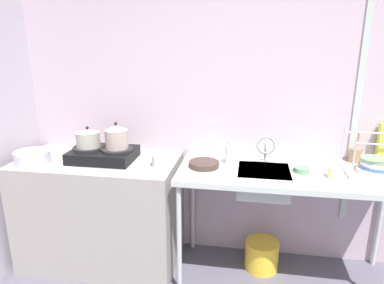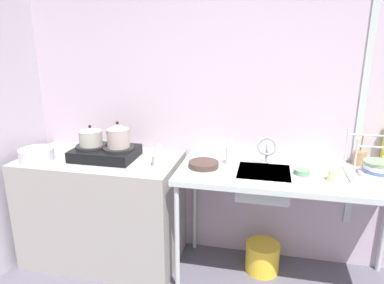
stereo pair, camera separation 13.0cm
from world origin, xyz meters
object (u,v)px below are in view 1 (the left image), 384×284
Objects in this scene: cup_by_rack at (334,173)px; stove at (103,154)px; pot_beside_stove at (32,157)px; dish_rack at (375,166)px; pot_on_right_burner at (116,137)px; small_bowl_on_drainboard at (301,170)px; percolator at (159,155)px; bottle_by_sink at (230,154)px; pot_on_left_burner at (88,138)px; bucket_on_floor at (262,255)px; utensil_jar at (355,155)px; faucet at (266,146)px; sink_basin at (263,181)px; frying_pan at (204,164)px.

stove is at bearing 176.90° from cup_by_rack.
dish_rack is at bearing 4.42° from pot_beside_stove.
small_bowl_on_drainboard is at bearing -0.70° from pot_on_right_burner.
percolator is 1.23m from cup_by_rack.
pot_beside_stove is at bearing -171.12° from bottle_by_sink.
pot_beside_stove is (-0.39, -0.16, -0.13)m from pot_on_left_burner.
pot_on_left_burner reaches higher than percolator.
small_bowl_on_drainboard reaches higher than bucket_on_floor.
small_bowl_on_drainboard is (1.60, -0.02, -0.15)m from pot_on_left_burner.
stove is 2.01× the size of utensil_jar.
small_bowl_on_drainboard is at bearing -10.32° from bottle_by_sink.
percolator is (0.34, -0.06, -0.11)m from pot_on_right_burner.
faucet is 0.90× the size of utensil_jar.
pot_on_left_burner is 0.90× the size of pot_on_right_burner.
small_bowl_on_drainboard is 0.46× the size of utensil_jar.
faucet is 0.28m from bottle_by_sink.
dish_rack is 0.24m from utensil_jar.
sink_basin is (1.23, -0.02, -0.14)m from stove.
percolator is 0.46× the size of dish_rack.
bottle_by_sink reaches higher than stove.
pot_on_right_burner is at bearing 0.00° from pot_on_left_burner.
sink_basin is (1.35, -0.02, -0.26)m from pot_on_left_burner.
dish_rack is 1.01m from bottle_by_sink.
frying_pan reaches higher than sink_basin.
bucket_on_floor is at bearing 175.65° from dish_rack.
pot_on_right_burner is at bearing 176.67° from cup_by_rack.
pot_on_left_burner is at bearing -178.98° from dish_rack.
pot_on_left_burner reaches higher than faucet.
bucket_on_floor is (0.02, -0.04, -0.91)m from faucet.
stove is 1.24m from sink_basin.
pot_beside_stove is at bearing -174.33° from percolator.
pot_on_left_burner is 0.47× the size of dish_rack.
faucet is (0.78, 0.19, 0.05)m from percolator.
bottle_by_sink is at bearing 8.88° from pot_beside_stove.
faucet is at bearing 172.79° from dish_rack.
bucket_on_floor is (-0.43, 0.18, -0.81)m from cup_by_rack.
faucet is at bearing 5.54° from pot_on_left_burner.
pot_on_right_burner is at bearing -175.36° from bucket_on_floor.
bucket_on_floor is (-0.66, -0.18, -0.83)m from utensil_jar.
pot_on_left_burner is at bearing 179.41° from small_bowl_on_drainboard.
pot_beside_stove reaches higher than bucket_on_floor.
pot_on_right_burner is 0.56× the size of sink_basin.
stove is 2.61× the size of bottle_by_sink.
pot_beside_stove is 2.46m from utensil_jar.
bucket_on_floor is (1.38, 0.09, -0.95)m from pot_on_left_burner.
pot_on_right_burner is 0.70m from frying_pan.
dish_rack is 1.62× the size of utensil_jar.
stove is at bearing 179.17° from sink_basin.
stove is 2.38× the size of pot_on_right_burner.
pot_on_right_burner reaches higher than small_bowl_on_drainboard.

